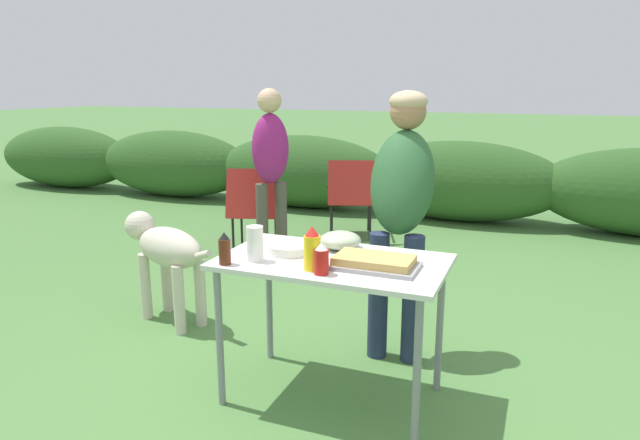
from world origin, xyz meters
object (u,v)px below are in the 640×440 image
mixing_bowl (340,240)px  dog (165,251)px  folding_table (333,274)px  camp_chair_near_hedge (255,206)px  paper_cup_stack (255,244)px  ketchup_bottle (321,259)px  standing_person_in_dark_puffer (402,195)px  plate_stack (290,248)px  standing_person_in_navy_coat (271,161)px  bbq_sauce_bottle (225,249)px  food_tray (374,262)px  camp_chair_green_behind_table (351,194)px  mustard_bottle (312,249)px

mixing_bowl → dog: size_ratio=0.24×
folding_table → camp_chair_near_hedge: camp_chair_near_hedge is taller
paper_cup_stack → folding_table: bearing=24.7°
ketchup_bottle → standing_person_in_dark_puffer: bearing=80.3°
paper_cup_stack → mixing_bowl: bearing=48.1°
plate_stack → camp_chair_near_hedge: camp_chair_near_hedge is taller
standing_person_in_navy_coat → bbq_sauce_bottle: bearing=-117.5°
food_tray → paper_cup_stack: bearing=-169.4°
standing_person_in_dark_puffer → camp_chair_green_behind_table: 2.62m
food_tray → camp_chair_near_hedge: (-1.78, 2.15, -0.30)m
camp_chair_green_behind_table → camp_chair_near_hedge: size_ratio=1.00×
ketchup_bottle → camp_chair_near_hedge: bearing=124.3°
bbq_sauce_bottle → plate_stack: bearing=55.1°
plate_stack → paper_cup_stack: paper_cup_stack is taller
folding_table → mustard_bottle: size_ratio=5.32×
folding_table → standing_person_in_navy_coat: size_ratio=0.71×
mixing_bowl → paper_cup_stack: 0.47m
standing_person_in_dark_puffer → camp_chair_green_behind_table: bearing=111.3°
bbq_sauce_bottle → dog: (-0.94, 0.77, -0.32)m
folding_table → mustard_bottle: mustard_bottle is taller
plate_stack → ketchup_bottle: (0.27, -0.25, 0.05)m
folding_table → standing_person_in_dark_puffer: standing_person_in_dark_puffer is taller
food_tray → mixing_bowl: mixing_bowl is taller
folding_table → plate_stack: bearing=172.8°
dog → camp_chair_green_behind_table: (0.47, 2.46, -0.02)m
ketchup_bottle → camp_chair_near_hedge: size_ratio=0.18×
food_tray → mustard_bottle: (-0.26, -0.13, 0.07)m
mixing_bowl → food_tray: bearing=-43.6°
paper_cup_stack → ketchup_bottle: size_ratio=1.16×
bbq_sauce_bottle → mustard_bottle: (0.41, 0.08, 0.02)m
food_tray → mustard_bottle: size_ratio=1.98×
ketchup_bottle → standing_person_in_dark_puffer: (0.15, 0.86, 0.15)m
food_tray → standing_person_in_dark_puffer: (-0.05, 0.69, 0.19)m
bbq_sauce_bottle → ketchup_bottle: size_ratio=1.08×
paper_cup_stack → standing_person_in_dark_puffer: 0.96m
folding_table → paper_cup_stack: (-0.34, -0.16, 0.16)m
food_tray → camp_chair_green_behind_table: camp_chair_green_behind_table is taller
folding_table → camp_chair_green_behind_table: (-0.91, 2.97, -0.20)m
folding_table → bbq_sauce_bottle: 0.54m
standing_person_in_dark_puffer → ketchup_bottle: bearing=-103.6°
mixing_bowl → bbq_sauce_bottle: bearing=-132.9°
paper_cup_stack → standing_person_in_dark_puffer: size_ratio=0.11×
ketchup_bottle → camp_chair_green_behind_table: size_ratio=0.18×
standing_person_in_dark_puffer → bbq_sauce_bottle: bearing=-128.6°
bbq_sauce_bottle → camp_chair_green_behind_table: bearing=98.2°
food_tray → bbq_sauce_bottle: (-0.67, -0.21, 0.05)m
plate_stack → mixing_bowl: bearing=36.6°
plate_stack → bbq_sauce_bottle: bbq_sauce_bottle is taller
dog → camp_chair_near_hedge: (-0.17, 1.58, -0.02)m
bbq_sauce_bottle → mustard_bottle: size_ratio=0.76×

